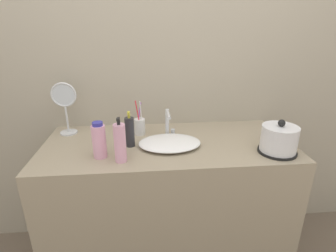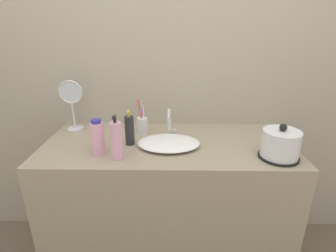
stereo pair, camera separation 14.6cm
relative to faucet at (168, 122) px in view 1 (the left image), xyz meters
The scene contains 10 objects.
wall_back 0.43m from the faucet, 92.70° to the left, with size 6.00×0.04×2.60m.
vanity_counter 0.53m from the faucet, 98.30° to the right, with size 1.40×0.62×0.85m.
sink_basin 0.15m from the faucet, 92.39° to the right, with size 0.34×0.25×0.04m.
faucet is the anchor object (origin of this frame).
electric_kettle 0.61m from the faucet, 25.28° to the right, with size 0.20×0.20×0.18m.
toothbrush_cup 0.19m from the faucet, 160.96° to the left, with size 0.07×0.07×0.21m.
lotion_bottle 0.25m from the faucet, 154.29° to the right, with size 0.05×0.05×0.20m.
shampoo_bottle 0.38m from the faucet, 132.90° to the right, with size 0.06×0.06×0.23m.
mouthwash_bottle 0.43m from the faucet, 148.49° to the right, with size 0.07×0.07×0.19m.
vanity_mirror 0.63m from the faucet, 169.58° to the left, with size 0.15×0.10×0.32m.
Camera 1 is at (-0.12, -1.05, 1.47)m, focal length 28.00 mm.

